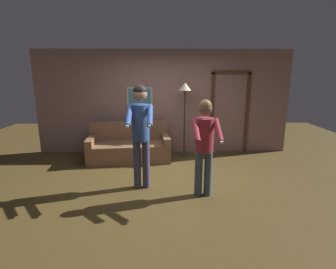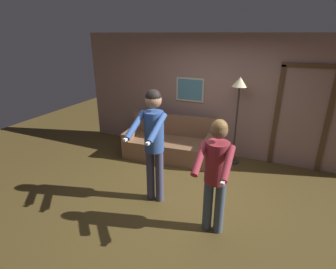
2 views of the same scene
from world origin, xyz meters
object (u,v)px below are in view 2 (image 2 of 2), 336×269
Objects in this scene: couch at (170,145)px; torchiere_lamp at (239,94)px; person_standing_left at (154,136)px; person_standing_right at (216,169)px.

couch is 1.09× the size of torchiere_lamp.
person_standing_right is at bearing -17.51° from person_standing_left.
torchiere_lamp reaches higher than couch.
torchiere_lamp is at bearing 93.60° from person_standing_right.
couch is 1.87m from person_standing_left.
torchiere_lamp is at bearing 64.27° from person_standing_left.
person_standing_left is at bearing -75.27° from couch.
person_standing_right is (0.14, -2.24, -0.50)m from torchiere_lamp.
torchiere_lamp is at bearing 12.66° from couch.
person_standing_left reaches higher than torchiere_lamp.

